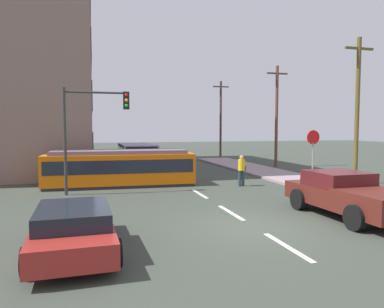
{
  "coord_description": "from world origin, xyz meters",
  "views": [
    {
      "loc": [
        -4.93,
        -10.28,
        3.12
      ],
      "look_at": [
        0.21,
        8.06,
        1.76
      ],
      "focal_mm": 33.74,
      "sensor_mm": 36.0,
      "label": 1
    }
  ],
  "objects": [
    {
      "name": "lane_stripe_4",
      "position": [
        0.0,
        21.62,
        0.01
      ],
      "size": [
        0.16,
        2.4,
        0.01
      ],
      "primitive_type": "cube",
      "color": "silver",
      "rests_on": "ground"
    },
    {
      "name": "city_bus",
      "position": [
        -1.53,
        17.56,
        1.09
      ],
      "size": [
        2.57,
        5.26,
        1.91
      ],
      "color": "#A8A4BE",
      "rests_on": "ground"
    },
    {
      "name": "lane_stripe_1",
      "position": [
        0.0,
        2.0,
        0.01
      ],
      "size": [
        0.16,
        2.4,
        0.01
      ],
      "primitive_type": "cube",
      "color": "silver",
      "rests_on": "ground"
    },
    {
      "name": "lane_stripe_0",
      "position": [
        0.0,
        -2.0,
        0.01
      ],
      "size": [
        0.16,
        2.4,
        0.01
      ],
      "primitive_type": "cube",
      "color": "silver",
      "rests_on": "ground"
    },
    {
      "name": "utility_pole_mid",
      "position": [
        9.52,
        16.01,
        4.23
      ],
      "size": [
        1.8,
        0.24,
        8.1
      ],
      "color": "brown",
      "rests_on": "ground"
    },
    {
      "name": "traffic_light_mast",
      "position": [
        -4.9,
        7.37,
        3.52
      ],
      "size": [
        3.04,
        0.33,
        5.0
      ],
      "color": "#333333",
      "rests_on": "ground"
    },
    {
      "name": "lane_stripe_2",
      "position": [
        0.0,
        6.0,
        0.01
      ],
      "size": [
        0.16,
        2.4,
        0.01
      ],
      "primitive_type": "cube",
      "color": "silver",
      "rests_on": "ground"
    },
    {
      "name": "parked_sedan_mid",
      "position": [
        -5.54,
        13.59,
        0.62
      ],
      "size": [
        1.97,
        4.42,
        1.19
      ],
      "color": "silver",
      "rests_on": "ground"
    },
    {
      "name": "ground_plane",
      "position": [
        0.0,
        10.0,
        0.0
      ],
      "size": [
        120.0,
        120.0,
        0.0
      ],
      "primitive_type": "plane",
      "color": "#384036"
    },
    {
      "name": "pedestrian_crossing",
      "position": [
        2.86,
        7.6,
        0.94
      ],
      "size": [
        0.48,
        0.36,
        1.67
      ],
      "color": "#2D3C46",
      "rests_on": "ground"
    },
    {
      "name": "utility_pole_near",
      "position": [
        9.34,
        6.62,
        4.23
      ],
      "size": [
        1.8,
        0.24,
        8.1
      ],
      "color": "brown",
      "rests_on": "ground"
    },
    {
      "name": "pickup_truck_parked",
      "position": [
        3.74,
        0.33,
        0.8
      ],
      "size": [
        2.37,
        5.05,
        1.55
      ],
      "color": "#531D17",
      "rests_on": "ground"
    },
    {
      "name": "parked_sedan_near",
      "position": [
        -5.39,
        -0.92,
        0.62
      ],
      "size": [
        2.17,
        4.45,
        1.19
      ],
      "color": "maroon",
      "rests_on": "ground"
    },
    {
      "name": "parked_sedan_far",
      "position": [
        -5.25,
        20.46,
        0.63
      ],
      "size": [
        2.18,
        4.55,
        1.19
      ],
      "color": "#A20D0A",
      "rests_on": "ground"
    },
    {
      "name": "stop_sign",
      "position": [
        6.6,
        6.66,
        2.19
      ],
      "size": [
        0.76,
        0.07,
        2.88
      ],
      "color": "gray",
      "rests_on": "sidewalk_curb_right"
    },
    {
      "name": "streetcar_tram",
      "position": [
        -3.44,
        9.62,
        1.0
      ],
      "size": [
        8.03,
        2.91,
        1.94
      ],
      "color": "orange",
      "rests_on": "ground"
    },
    {
      "name": "utility_pole_far",
      "position": [
        8.9,
        27.36,
        4.32
      ],
      "size": [
        1.8,
        0.24,
        8.28
      ],
      "color": "brown",
      "rests_on": "ground"
    },
    {
      "name": "lane_stripe_3",
      "position": [
        0.0,
        15.62,
        0.01
      ],
      "size": [
        0.16,
        2.4,
        0.01
      ],
      "primitive_type": "cube",
      "color": "silver",
      "rests_on": "ground"
    },
    {
      "name": "sidewalk_curb_right",
      "position": [
        6.8,
        6.0,
        0.07
      ],
      "size": [
        3.2,
        36.0,
        0.14
      ],
      "primitive_type": "cube",
      "color": "gray",
      "rests_on": "ground"
    }
  ]
}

